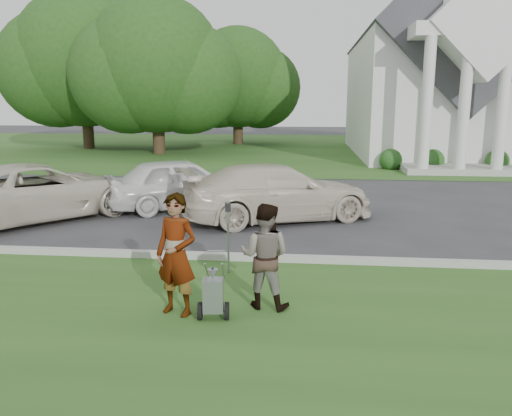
% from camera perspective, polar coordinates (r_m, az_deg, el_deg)
% --- Properties ---
extents(ground, '(120.00, 120.00, 0.00)m').
position_cam_1_polar(ground, '(9.82, -2.68, -7.01)').
color(ground, '#333335').
rests_on(ground, ground).
extents(grass_strip, '(80.00, 7.00, 0.01)m').
position_cam_1_polar(grass_strip, '(7.09, -6.34, -14.79)').
color(grass_strip, '#2D521C').
rests_on(grass_strip, ground).
extents(church_lawn, '(80.00, 30.00, 0.01)m').
position_cam_1_polar(church_lawn, '(36.35, 3.60, 6.88)').
color(church_lawn, '#2D521C').
rests_on(church_lawn, ground).
extents(curb, '(80.00, 0.18, 0.15)m').
position_cam_1_polar(curb, '(10.32, -2.23, -5.64)').
color(curb, '#9E9E93').
rests_on(curb, ground).
extents(church, '(9.19, 19.00, 24.10)m').
position_cam_1_polar(church, '(33.30, 19.77, 15.99)').
color(church, white).
rests_on(church, ground).
extents(tree_left, '(10.63, 8.40, 9.71)m').
position_cam_1_polar(tree_left, '(32.62, -11.37, 15.08)').
color(tree_left, '#332316').
rests_on(tree_left, ground).
extents(tree_far, '(11.64, 9.20, 10.73)m').
position_cam_1_polar(tree_far, '(37.57, -19.12, 15.12)').
color(tree_far, '#332316').
rests_on(tree_far, ground).
extents(tree_back, '(9.61, 7.60, 8.89)m').
position_cam_1_polar(tree_back, '(39.58, -2.13, 14.15)').
color(tree_back, '#332316').
rests_on(tree_back, ground).
extents(striping_cart, '(0.49, 0.95, 0.85)m').
position_cam_1_polar(striping_cart, '(7.56, -4.90, -10.01)').
color(striping_cart, black).
rests_on(striping_cart, ground).
extents(person_left, '(0.79, 0.65, 1.87)m').
position_cam_1_polar(person_left, '(7.62, -9.09, -5.40)').
color(person_left, '#999999').
rests_on(person_left, ground).
extents(person_right, '(0.91, 0.77, 1.67)m').
position_cam_1_polar(person_right, '(7.81, 1.00, -5.59)').
color(person_right, '#999999').
rests_on(person_right, ground).
extents(parking_meter_near, '(0.10, 0.09, 1.40)m').
position_cam_1_polar(parking_meter_near, '(9.37, -3.20, -2.34)').
color(parking_meter_near, gray).
rests_on(parking_meter_near, ground).
extents(car_a, '(5.63, 6.02, 1.57)m').
position_cam_1_polar(car_a, '(15.06, -23.59, 1.75)').
color(car_a, beige).
rests_on(car_a, ground).
extents(car_b, '(4.92, 3.88, 1.57)m').
position_cam_1_polar(car_b, '(15.40, -8.47, 2.82)').
color(car_b, white).
rests_on(car_b, ground).
extents(car_c, '(5.75, 4.14, 1.55)m').
position_cam_1_polar(car_c, '(13.73, 2.48, 1.79)').
color(car_c, beige).
rests_on(car_c, ground).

